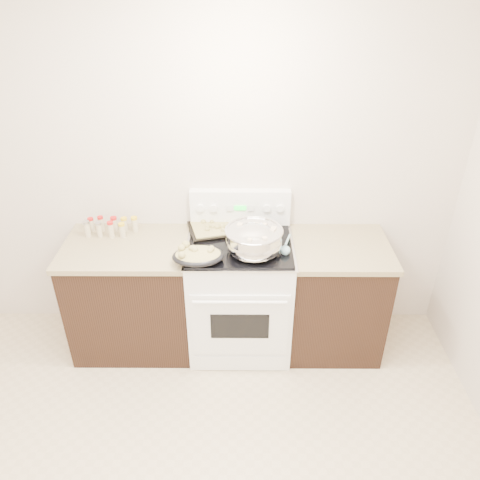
{
  "coord_description": "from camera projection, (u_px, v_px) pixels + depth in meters",
  "views": [
    {
      "loc": [
        0.36,
        -1.46,
        2.71
      ],
      "look_at": [
        0.35,
        1.37,
        1.0
      ],
      "focal_mm": 35.0,
      "sensor_mm": 36.0,
      "label": 1
    }
  ],
  "objects": [
    {
      "name": "kitchen_range",
      "position": [
        240.0,
        293.0,
        3.61
      ],
      "size": [
        0.78,
        0.73,
        1.22
      ],
      "color": "white",
      "rests_on": "ground"
    },
    {
      "name": "counter_left",
      "position": [
        134.0,
        295.0,
        3.64
      ],
      "size": [
        0.93,
        0.67,
        0.92
      ],
      "color": "black",
      "rests_on": "ground"
    },
    {
      "name": "spice_jars",
      "position": [
        110.0,
        226.0,
        3.51
      ],
      "size": [
        0.39,
        0.14,
        0.13
      ],
      "color": "#BFB28C",
      "rests_on": "counter_left"
    },
    {
      "name": "counter_right",
      "position": [
        334.0,
        295.0,
        3.63
      ],
      "size": [
        0.73,
        0.67,
        0.92
      ],
      "color": "black",
      "rests_on": "ground"
    },
    {
      "name": "baking_sheet",
      "position": [
        219.0,
        228.0,
        3.53
      ],
      "size": [
        0.51,
        0.41,
        0.06
      ],
      "color": "black",
      "rests_on": "kitchen_range"
    },
    {
      "name": "room_shell",
      "position": [
        146.0,
        268.0,
        1.77
      ],
      "size": [
        4.1,
        3.6,
        2.75
      ],
      "color": "beige",
      "rests_on": "ground"
    },
    {
      "name": "wooden_spoon",
      "position": [
        248.0,
        247.0,
        3.31
      ],
      "size": [
        0.18,
        0.23,
        0.04
      ],
      "color": "tan",
      "rests_on": "kitchen_range"
    },
    {
      "name": "mixing_bowl",
      "position": [
        254.0,
        241.0,
        3.23
      ],
      "size": [
        0.41,
        0.41,
        0.24
      ],
      "color": "silver",
      "rests_on": "kitchen_range"
    },
    {
      "name": "roasting_pan",
      "position": [
        198.0,
        255.0,
        3.15
      ],
      "size": [
        0.37,
        0.27,
        0.11
      ],
      "color": "black",
      "rests_on": "kitchen_range"
    },
    {
      "name": "blue_ladle",
      "position": [
        286.0,
        249.0,
        3.25
      ],
      "size": [
        0.09,
        0.25,
        0.09
      ],
      "color": "#83B9C4",
      "rests_on": "kitchen_range"
    }
  ]
}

